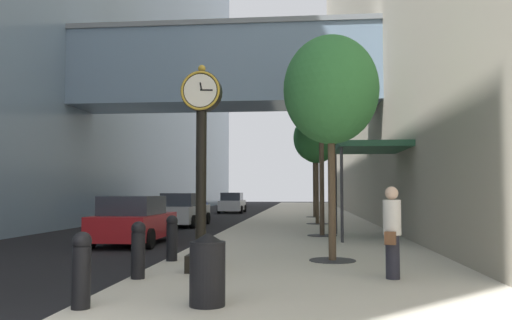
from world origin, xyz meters
name	(u,v)px	position (x,y,z in m)	size (l,w,h in m)	color
ground_plane	(251,220)	(0.00, 27.00, 0.00)	(110.00, 110.00, 0.00)	black
sidewalk_right	(305,216)	(3.45, 30.00, 0.07)	(6.91, 80.00, 0.14)	beige
street_clock	(201,157)	(1.24, 5.50, 2.50)	(0.84, 0.55, 4.30)	black
bollard_nearest	(81,268)	(0.22, 2.15, 0.71)	(0.28, 0.28, 1.08)	black
bollard_second	(138,248)	(0.22, 4.61, 0.71)	(0.28, 0.28, 1.08)	black
bollard_third	(172,237)	(0.22, 7.07, 0.71)	(0.28, 0.28, 1.08)	black
street_tree_near	(331,91)	(4.03, 7.44, 4.23)	(2.30, 2.30, 5.44)	#333335
street_tree_mid_near	(321,91)	(4.03, 14.27, 5.60)	(2.38, 2.38, 6.86)	#333335
street_tree_mid_far	(317,139)	(4.03, 21.09, 4.45)	(2.18, 2.18, 5.59)	#333335
street_tree_far	(314,138)	(4.03, 27.92, 5.21)	(2.66, 2.66, 6.62)	#333335
trash_bin	(207,268)	(1.96, 2.50, 0.68)	(0.53, 0.53, 1.05)	black
pedestrian_walking	(392,230)	(5.02, 5.03, 1.06)	(0.43, 0.51, 1.74)	#23232D
storefront_awning	(369,149)	(5.67, 13.40, 3.28)	(2.40, 3.60, 3.30)	#235138
car_silver_near	(183,210)	(-2.84, 20.85, 0.82)	(2.12, 4.71, 1.69)	#B7BABF
car_red_mid	(134,221)	(-2.39, 11.96, 0.79)	(2.16, 4.24, 1.63)	#AD191E
car_blue_far	(187,206)	(-4.20, 27.53, 0.81)	(2.06, 4.62, 1.67)	navy
car_white_trailing	(232,203)	(-2.58, 36.91, 0.81)	(2.06, 4.11, 1.68)	silver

